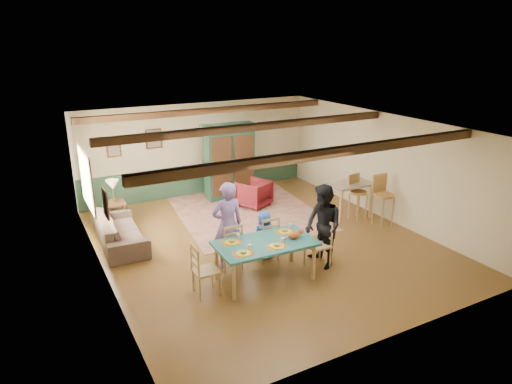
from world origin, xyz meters
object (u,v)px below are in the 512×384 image
armoire (229,162)px  end_table (115,214)px  person_man (228,225)px  sofa (120,230)px  person_child (265,235)px  dining_chair_far_right (266,237)px  table_lamp (113,191)px  counter_table (350,200)px  dining_chair_end_left (206,269)px  bar_stool_left (358,198)px  dining_chair_far_left (230,245)px  cat (294,234)px  armchair (254,193)px  dining_table (265,261)px  person_woman (323,227)px  bar_stool_right (384,201)px  dining_chair_end_right (318,244)px

armoire → end_table: 3.55m
person_man → sofa: size_ratio=0.80×
person_child → armoire: size_ratio=0.49×
dining_chair_far_right → person_man: bearing=-5.7°
table_lamp → counter_table: size_ratio=0.51×
dining_chair_end_left → bar_stool_left: bearing=-70.2°
person_child → sofa: (-2.55, 2.14, -0.20)m
dining_chair_far_right → person_man: person_man is taller
dining_chair_far_left → end_table: size_ratio=1.61×
dining_chair_far_right → end_table: bearing=-52.5°
dining_chair_far_left → sofa: (-1.71, 2.20, -0.17)m
dining_chair_end_left → end_table: (-0.77, 4.07, -0.19)m
cat → counter_table: bearing=34.8°
armchair → table_lamp: (-3.69, 0.40, 0.53)m
sofa → dining_chair_end_left: bearing=-160.6°
dining_table → cat: (0.57, -0.12, 0.49)m
dining_table → counter_table: (3.53, 1.80, 0.07)m
dining_chair_far_left → bar_stool_left: bar_stool_left is taller
end_table → counter_table: (5.50, -2.31, 0.15)m
armoire → bar_stool_left: armoire is taller
person_child → person_woman: bearing=136.7°
person_man → person_child: bearing=180.0°
dining_chair_far_left → cat: (0.97, -0.89, 0.38)m
cat → dining_chair_far_right: bearing=100.4°
person_man → bar_stool_left: size_ratio=1.54×
person_man → armoire: bearing=-113.6°
end_table → bar_stool_left: size_ratio=0.53×
end_table → table_lamp: table_lamp is taller
bar_stool_left → end_table: bearing=148.9°
person_woman → cat: person_woman is taller
end_table → counter_table: bearing=-22.8°
sofa → bar_stool_left: (5.72, -1.36, 0.26)m
cat → table_lamp: size_ratio=0.66×
person_woman → bar_stool_right: (2.59, 1.02, -0.22)m
person_man → end_table: person_man is taller
dining_chair_end_right → table_lamp: table_lamp is taller
dining_chair_far_right → person_child: bearing=-90.0°
dining_chair_far_left → dining_chair_far_right: same height
dining_chair_end_left → counter_table: 5.05m
table_lamp → dining_chair_end_left: bearing=-79.3°
end_table → table_lamp: bearing=0.0°
sofa → end_table: 1.15m
dining_chair_end_left → bar_stool_right: bar_stool_right is taller
dining_table → armchair: (1.72, 3.71, -0.03)m
sofa → counter_table: (5.64, -1.17, 0.13)m
dining_table → sofa: bearing=125.4°
armoire → table_lamp: bearing=-166.8°
table_lamp → counter_table: (5.50, -2.31, -0.44)m
bar_stool_left → cat: bearing=-157.5°
person_child → sofa: size_ratio=0.47×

